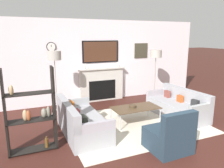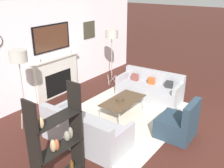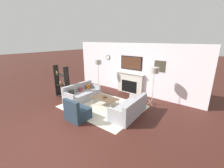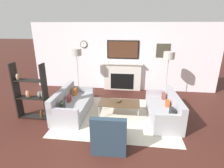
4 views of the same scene
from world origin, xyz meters
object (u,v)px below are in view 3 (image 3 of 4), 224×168
object	(u,v)px
couch_right	(129,109)
armchair	(77,113)
coffee_table	(105,98)
floor_lamp_left	(98,63)
decorative_bowl	(104,97)
floor_lamp_right	(154,71)
shelf_unit	(62,83)
couch_left	(82,94)

from	to	relation	value
couch_right	armchair	size ratio (longest dim) A/B	2.12
coffee_table	floor_lamp_left	distance (m)	2.58
decorative_bowl	floor_lamp_left	world-z (taller)	floor_lamp_left
floor_lamp_right	shelf_unit	bearing A→B (deg)	-154.87
floor_lamp_right	coffee_table	bearing A→B (deg)	-136.67
armchair	shelf_unit	bearing A→B (deg)	156.29
decorative_bowl	shelf_unit	world-z (taller)	shelf_unit
floor_lamp_right	shelf_unit	world-z (taller)	floor_lamp_right
decorative_bowl	shelf_unit	bearing A→B (deg)	-169.14
floor_lamp_left	couch_left	bearing A→B (deg)	-80.07
coffee_table	shelf_unit	distance (m)	2.53
armchair	couch_right	bearing A→B (deg)	45.85
coffee_table	decorative_bowl	distance (m)	0.10
armchair	floor_lamp_right	xyz separation A→B (m)	(1.65, 2.95, 1.30)
couch_right	floor_lamp_left	world-z (taller)	floor_lamp_left
couch_left	shelf_unit	world-z (taller)	shelf_unit
coffee_table	decorative_bowl	world-z (taller)	decorative_bowl
shelf_unit	floor_lamp_right	bearing A→B (deg)	25.13
armchair	floor_lamp_right	world-z (taller)	floor_lamp_right
decorative_bowl	floor_lamp_right	world-z (taller)	floor_lamp_right
couch_right	shelf_unit	size ratio (longest dim) A/B	1.11
armchair	couch_left	bearing A→B (deg)	133.78
floor_lamp_right	armchair	bearing A→B (deg)	-119.30
coffee_table	decorative_bowl	size ratio (longest dim) A/B	6.00
couch_right	floor_lamp_left	xyz separation A→B (m)	(-3.01, 1.52, 1.35)
armchair	decorative_bowl	world-z (taller)	armchair
decorative_bowl	shelf_unit	size ratio (longest dim) A/B	0.12
floor_lamp_left	shelf_unit	xyz separation A→B (m)	(-0.76, -1.90, -0.87)
couch_left	couch_right	bearing A→B (deg)	0.06
couch_right	coffee_table	xyz separation A→B (m)	(-1.30, 0.04, 0.12)
decorative_bowl	couch_right	bearing A→B (deg)	-3.77
decorative_bowl	shelf_unit	distance (m)	2.47
floor_lamp_right	shelf_unit	size ratio (longest dim) A/B	1.07
decorative_bowl	floor_lamp_left	size ratio (longest dim) A/B	0.11
coffee_table	decorative_bowl	bearing A→B (deg)	142.51
coffee_table	couch_right	bearing A→B (deg)	-1.84
couch_left	decorative_bowl	size ratio (longest dim) A/B	8.99
couch_right	decorative_bowl	distance (m)	1.38
couch_right	floor_lamp_right	bearing A→B (deg)	79.86
armchair	floor_lamp_left	distance (m)	3.62
armchair	decorative_bowl	bearing A→B (deg)	89.24
couch_left	armchair	xyz separation A→B (m)	(1.36, -1.42, 0.01)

